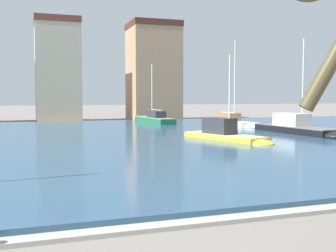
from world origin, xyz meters
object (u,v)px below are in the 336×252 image
(sailboat_black, at_px, (302,129))
(sailboat_yellow, at_px, (228,136))
(sailboat_white, at_px, (234,123))
(sailboat_green, at_px, (152,120))

(sailboat_black, bearing_deg, sailboat_yellow, -163.58)
(sailboat_white, bearing_deg, sailboat_black, -85.05)
(sailboat_white, xyz_separation_m, sailboat_black, (0.85, -9.77, 0.08))
(sailboat_white, relative_size, sailboat_black, 0.91)
(sailboat_yellow, bearing_deg, sailboat_green, 88.96)
(sailboat_white, distance_m, sailboat_black, 9.81)
(sailboat_green, height_order, sailboat_white, sailboat_white)
(sailboat_yellow, xyz_separation_m, sailboat_black, (7.66, 2.26, 0.05))
(sailboat_yellow, relative_size, sailboat_white, 0.88)
(sailboat_yellow, bearing_deg, sailboat_white, 60.46)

